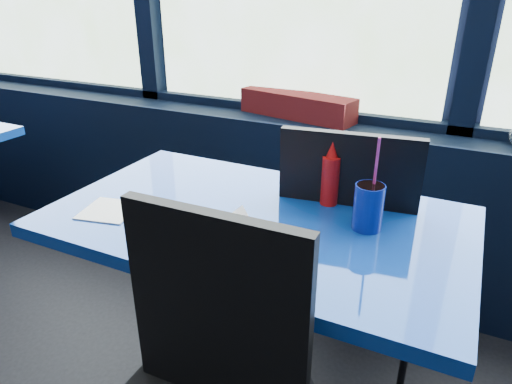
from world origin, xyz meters
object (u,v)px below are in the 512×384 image
Objects in this scene: near_table at (256,268)px; soda_cup at (368,206)px; food_basket at (228,243)px; planter_box at (297,105)px; ketchup_bottle at (330,177)px; chair_near_back at (356,240)px.

near_table is 4.41× the size of soda_cup.
food_basket reaches higher than near_table.
planter_box is 1.15m from food_basket.
near_table is at bearing -134.27° from ketchup_bottle.
planter_box is 0.83m from ketchup_bottle.
ketchup_bottle is at bearing 93.76° from food_basket.
near_table is 1.23× the size of chair_near_back.
ketchup_bottle reaches higher than planter_box.
food_basket is at bearing -82.74° from near_table.
near_table is at bearing 46.12° from chair_near_back.
soda_cup is at bearing 11.69° from near_table.
planter_box reaches higher than near_table.
chair_near_back is (0.23, 0.32, -0.01)m from near_table.
chair_near_back is at bearing 65.81° from ketchup_bottle.
soda_cup is (0.53, -0.84, -0.04)m from planter_box.
food_basket is (0.25, -1.12, -0.07)m from planter_box.
chair_near_back is 3.31× the size of food_basket.
planter_box is at bearing 126.04° from food_basket.
chair_near_back is 0.80m from planter_box.
food_basket is 0.40m from soda_cup.
ketchup_bottle is at bearing 45.73° from near_table.
planter_box is 2.80× the size of ketchup_bottle.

